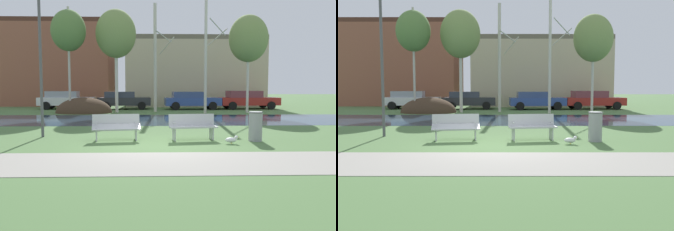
% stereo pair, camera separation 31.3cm
% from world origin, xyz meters
% --- Properties ---
extents(ground_plane, '(120.00, 120.00, 0.00)m').
position_xyz_m(ground_plane, '(0.00, 10.00, 0.00)').
color(ground_plane, '#4C703D').
extents(paved_path_strip, '(60.00, 2.49, 0.01)m').
position_xyz_m(paved_path_strip, '(0.00, -2.24, 0.01)').
color(paved_path_strip, gray).
rests_on(paved_path_strip, ground).
extents(river_band, '(80.00, 6.16, 0.01)m').
position_xyz_m(river_band, '(0.00, 8.50, 0.00)').
color(river_band, '#2D475B').
rests_on(river_band, ground).
extents(soil_mound, '(3.85, 2.96, 2.14)m').
position_xyz_m(soil_mound, '(-4.99, 13.49, 0.00)').
color(soil_mound, '#423021').
rests_on(soil_mound, ground).
extents(bench_left, '(1.66, 0.78, 0.87)m').
position_xyz_m(bench_left, '(-1.31, 1.28, 0.47)').
color(bench_left, '#B2B5B7').
rests_on(bench_left, ground).
extents(bench_right, '(1.66, 0.78, 0.87)m').
position_xyz_m(bench_right, '(1.28, 1.28, 0.47)').
color(bench_right, '#B2B5B7').
rests_on(bench_right, ground).
extents(trash_bin, '(0.47, 0.47, 0.98)m').
position_xyz_m(trash_bin, '(3.35, 0.96, 0.51)').
color(trash_bin, gray).
rests_on(trash_bin, ground).
extents(seagull, '(0.45, 0.17, 0.26)m').
position_xyz_m(seagull, '(2.43, 0.40, 0.13)').
color(seagull, white).
rests_on(seagull, ground).
extents(streetlamp, '(0.32, 0.32, 6.16)m').
position_xyz_m(streetlamp, '(-4.05, 2.10, 4.03)').
color(streetlamp, '#4C4C51').
rests_on(streetlamp, ground).
extents(birch_far_left, '(2.27, 2.27, 7.05)m').
position_xyz_m(birch_far_left, '(-5.78, 12.90, 5.47)').
color(birch_far_left, '#BCB7A8').
rests_on(birch_far_left, ground).
extents(birch_left, '(2.76, 2.76, 7.08)m').
position_xyz_m(birch_left, '(-2.75, 13.74, 5.40)').
color(birch_left, beige).
rests_on(birch_left, ground).
extents(birch_center_left, '(1.49, 2.51, 7.65)m').
position_xyz_m(birch_center_left, '(-0.03, 14.31, 3.89)').
color(birch_center_left, beige).
rests_on(birch_center_left, ground).
extents(birch_center, '(1.53, 2.73, 7.92)m').
position_xyz_m(birch_center, '(3.40, 13.04, 4.05)').
color(birch_center, beige).
rests_on(birch_center, ground).
extents(birch_center_right, '(2.67, 2.67, 6.69)m').
position_xyz_m(birch_center_right, '(6.32, 13.32, 5.07)').
color(birch_center_right, beige).
rests_on(birch_center_right, ground).
extents(parked_van_nearest_white, '(4.48, 2.28, 1.44)m').
position_xyz_m(parked_van_nearest_white, '(-7.29, 17.59, 0.77)').
color(parked_van_nearest_white, silver).
rests_on(parked_van_nearest_white, ground).
extents(parked_sedan_second_dark, '(4.28, 2.16, 1.40)m').
position_xyz_m(parked_sedan_second_dark, '(-2.65, 17.22, 0.75)').
color(parked_sedan_second_dark, '#282B30').
rests_on(parked_sedan_second_dark, ground).
extents(parked_hatch_third_blue, '(4.48, 2.19, 1.40)m').
position_xyz_m(parked_hatch_third_blue, '(2.78, 16.85, 0.75)').
color(parked_hatch_third_blue, '#2D4793').
rests_on(parked_hatch_third_blue, ground).
extents(parked_wagon_fourth_red, '(4.83, 2.27, 1.46)m').
position_xyz_m(parked_wagon_fourth_red, '(7.34, 17.21, 0.77)').
color(parked_wagon_fourth_red, maroon).
rests_on(parked_wagon_fourth_red, ground).
extents(building_brick_low, '(11.26, 7.15, 7.98)m').
position_xyz_m(building_brick_low, '(-9.98, 24.44, 3.99)').
color(building_brick_low, brown).
rests_on(building_brick_low, ground).
extents(building_beige_block, '(12.47, 9.45, 6.30)m').
position_xyz_m(building_beige_block, '(3.55, 24.28, 3.15)').
color(building_beige_block, '#BCAD8E').
rests_on(building_beige_block, ground).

